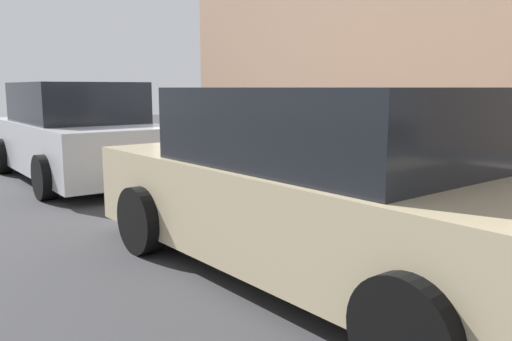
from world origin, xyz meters
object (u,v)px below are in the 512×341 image
object	(u,v)px
suitcase_olive_0	(420,177)
suitcase_navy_8	(226,153)
fire_hydrant	(206,144)
suitcase_red_6	(262,152)
bollard_post	(178,137)
suitcase_black_5	(283,158)
parked_car_silver_1	(77,134)
suitcase_teal_3	(335,167)
parked_car_beige_0	(325,188)
suitcase_navy_1	(384,177)
suitcase_maroon_2	(357,176)
suitcase_olive_7	(247,150)
suitcase_silver_4	(304,164)

from	to	relation	value
suitcase_olive_0	suitcase_navy_8	xyz separation A→B (m)	(3.98, 0.00, -0.11)
suitcase_navy_8	fire_hydrant	distance (m)	0.69
suitcase_red_6	bollard_post	size ratio (longest dim) A/B	1.13
suitcase_black_5	suitcase_navy_8	world-z (taller)	suitcase_black_5
suitcase_red_6	parked_car_silver_1	distance (m)	3.18
suitcase_teal_3	parked_car_beige_0	size ratio (longest dim) A/B	0.14
suitcase_navy_8	suitcase_navy_1	bearing A→B (deg)	179.13
suitcase_red_6	bollard_post	world-z (taller)	suitcase_red_6
suitcase_olive_0	suitcase_navy_1	xyz separation A→B (m)	(0.48, 0.06, -0.06)
suitcase_maroon_2	suitcase_teal_3	bearing A→B (deg)	-11.73
suitcase_navy_1	suitcase_black_5	bearing A→B (deg)	-1.74
suitcase_black_5	suitcase_red_6	distance (m)	0.49
suitcase_black_5	parked_car_beige_0	xyz separation A→B (m)	(-3.04, 2.18, 0.25)
suitcase_navy_1	suitcase_olive_7	xyz separation A→B (m)	(2.96, -0.11, 0.06)
suitcase_navy_1	suitcase_maroon_2	xyz separation A→B (m)	(0.45, -0.02, -0.05)
suitcase_red_6	suitcase_olive_0	bearing A→B (deg)	-179.31
suitcase_olive_0	suitcase_navy_8	distance (m)	3.99
suitcase_olive_7	fire_hydrant	distance (m)	1.21
suitcase_teal_3	suitcase_olive_7	bearing A→B (deg)	0.31
suitcase_olive_0	suitcase_black_5	distance (m)	2.45
suitcase_maroon_2	suitcase_olive_0	bearing A→B (deg)	-177.97
suitcase_teal_3	suitcase_olive_7	size ratio (longest dim) A/B	0.69
suitcase_olive_0	suitcase_navy_1	distance (m)	0.49
suitcase_navy_1	bollard_post	bearing A→B (deg)	0.92
suitcase_navy_8	suitcase_red_6	bearing A→B (deg)	178.25
suitcase_olive_0	fire_hydrant	distance (m)	4.66
suitcase_red_6	fire_hydrant	size ratio (longest dim) A/B	1.44
suitcase_maroon_2	parked_car_beige_0	distance (m)	2.65
suitcase_navy_8	suitcase_teal_3	bearing A→B (deg)	-178.39
suitcase_teal_3	fire_hydrant	xyz separation A→B (m)	(3.23, 0.05, 0.06)
suitcase_navy_1	fire_hydrant	bearing A→B (deg)	-0.97
bollard_post	suitcase_navy_8	bearing A→B (deg)	-174.77
parked_car_silver_1	suitcase_olive_0	bearing A→B (deg)	-157.51
suitcase_black_5	bollard_post	world-z (taller)	suitcase_black_5
suitcase_navy_1	suitcase_maroon_2	world-z (taller)	suitcase_navy_1
suitcase_black_5	parked_car_silver_1	size ratio (longest dim) A/B	0.21
suitcase_navy_1	suitcase_silver_4	distance (m)	1.46
bollard_post	parked_car_silver_1	world-z (taller)	parked_car_silver_1
parked_car_silver_1	suitcase_red_6	bearing A→B (deg)	-137.32
suitcase_navy_1	suitcase_olive_0	bearing A→B (deg)	-173.30
suitcase_silver_4	suitcase_navy_8	distance (m)	2.04
suitcase_red_6	bollard_post	bearing A→B (deg)	2.32
suitcase_maroon_2	parked_car_silver_1	size ratio (longest dim) A/B	0.19
suitcase_navy_1	parked_car_silver_1	distance (m)	5.25
parked_car_beige_0	bollard_post	bearing A→B (deg)	-18.77
suitcase_navy_1	suitcase_black_5	distance (m)	1.97
suitcase_navy_1	suitcase_red_6	size ratio (longest dim) A/B	0.83
suitcase_teal_3	suitcase_red_6	xyz separation A→B (m)	(1.51, 0.10, 0.07)
suitcase_teal_3	suitcase_olive_7	distance (m)	2.02
suitcase_teal_3	fire_hydrant	world-z (taller)	fire_hydrant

